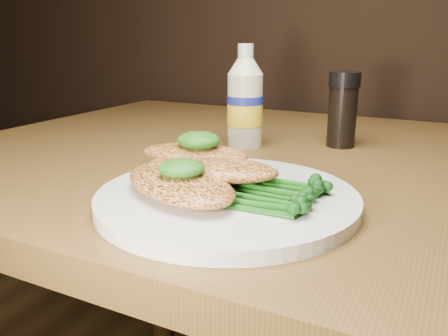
% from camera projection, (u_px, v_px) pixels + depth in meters
% --- Properties ---
extents(plate, '(0.28, 0.28, 0.01)m').
position_uv_depth(plate, '(227.00, 198.00, 0.50)').
color(plate, silver).
rests_on(plate, dining_table).
extents(chicken_front, '(0.18, 0.15, 0.03)m').
position_uv_depth(chicken_front, '(179.00, 183.00, 0.48)').
color(chicken_front, '#DE8F46').
rests_on(chicken_front, plate).
extents(chicken_mid, '(0.16, 0.10, 0.02)m').
position_uv_depth(chicken_mid, '(211.00, 169.00, 0.51)').
color(chicken_mid, '#DE8F46').
rests_on(chicken_mid, plate).
extents(chicken_back, '(0.14, 0.09, 0.02)m').
position_uv_depth(chicken_back, '(195.00, 154.00, 0.55)').
color(chicken_back, '#DE8F46').
rests_on(chicken_back, plate).
extents(pesto_front, '(0.06, 0.06, 0.02)m').
position_uv_depth(pesto_front, '(181.00, 168.00, 0.47)').
color(pesto_front, '#093808').
rests_on(pesto_front, chicken_front).
extents(pesto_back, '(0.06, 0.06, 0.02)m').
position_uv_depth(pesto_back, '(199.00, 140.00, 0.54)').
color(pesto_back, '#093808').
rests_on(pesto_back, chicken_back).
extents(broccolini_bundle, '(0.14, 0.11, 0.02)m').
position_uv_depth(broccolini_bundle, '(267.00, 189.00, 0.48)').
color(broccolini_bundle, '#175713').
rests_on(broccolini_bundle, plate).
extents(mayo_bottle, '(0.07, 0.07, 0.16)m').
position_uv_depth(mayo_bottle, '(245.00, 96.00, 0.74)').
color(mayo_bottle, beige).
rests_on(mayo_bottle, dining_table).
extents(pepper_grinder, '(0.06, 0.06, 0.12)m').
position_uv_depth(pepper_grinder, '(343.00, 110.00, 0.75)').
color(pepper_grinder, black).
rests_on(pepper_grinder, dining_table).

